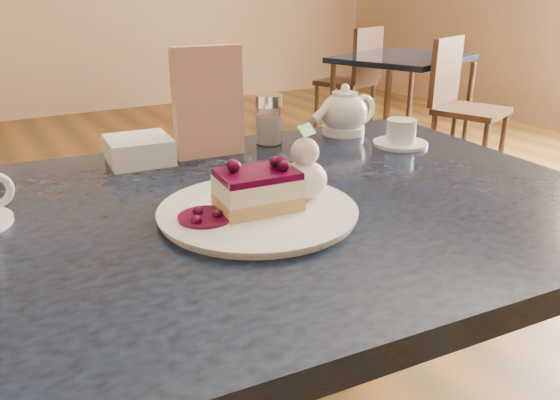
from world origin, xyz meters
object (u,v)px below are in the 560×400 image
main_table (247,248)px  tea_set (355,118)px  dessert_plate (258,212)px  bg_table_far_right (396,142)px  cheesecake_slice (258,190)px

main_table → tea_set: size_ratio=4.87×
dessert_plate → tea_set: tea_set is taller
dessert_plate → bg_table_far_right: bearing=42.8°
cheesecake_slice → tea_set: bearing=41.0°
dessert_plate → cheesecake_slice: size_ratio=2.32×
cheesecake_slice → bg_table_far_right: (2.40, 2.22, -0.78)m
tea_set → bg_table_far_right: size_ratio=0.17×
cheesecake_slice → main_table: bearing=90.0°
tea_set → dessert_plate: bearing=-144.6°
cheesecake_slice → bg_table_far_right: 3.36m
bg_table_far_right → cheesecake_slice: bearing=-156.7°
dessert_plate → tea_set: (0.45, 0.32, 0.04)m
main_table → cheesecake_slice: size_ratio=9.96×
dessert_plate → tea_set: size_ratio=1.13×
main_table → tea_set: tea_set is taller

